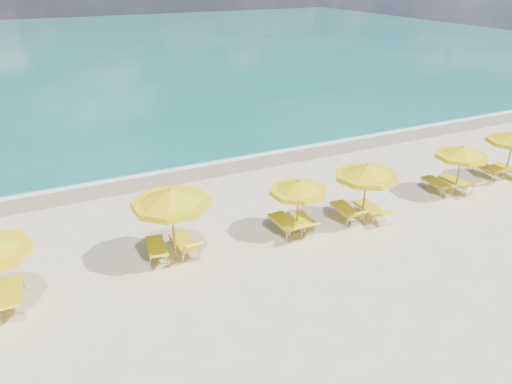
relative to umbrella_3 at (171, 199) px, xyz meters
name	(u,v)px	position (x,y,z in m)	size (l,w,h in m)	color
ground_plane	(275,239)	(3.55, -0.27, -2.19)	(120.00, 120.00, 0.00)	beige
ocean	(75,50)	(3.55, 47.73, -2.19)	(120.00, 80.00, 0.30)	#12675F
wet_sand_band	(201,169)	(3.55, 7.13, -2.19)	(120.00, 2.60, 0.01)	tan
foam_line	(195,163)	(3.55, 7.93, -2.19)	(120.00, 1.20, 0.03)	white
whitecap_near	(46,131)	(-2.45, 16.73, -2.19)	(14.00, 0.36, 0.05)	white
whitecap_far	(221,84)	(11.55, 23.73, -2.19)	(18.00, 0.30, 0.05)	white
umbrella_3	(171,199)	(0.00, 0.00, 0.00)	(3.32, 3.32, 2.57)	tan
umbrella_4	(298,188)	(4.46, -0.23, -0.42)	(2.59, 2.59, 2.08)	tan
umbrella_5	(367,172)	(7.08, -0.60, -0.18)	(2.73, 2.73, 2.36)	tan
umbrella_6	(462,153)	(12.12, -0.33, -0.34)	(2.57, 2.57, 2.17)	tan
lounger_2_right	(12,297)	(-4.89, -0.25, -1.96)	(0.77, 2.01, 0.74)	#A5A8AD
lounger_3_left	(157,251)	(-0.50, 0.42, -1.97)	(0.87, 1.89, 0.71)	#A5A8AD
lounger_3_right	(185,247)	(0.40, 0.23, -1.95)	(0.68, 1.86, 0.91)	#A5A8AD
lounger_4_left	(286,226)	(4.11, -0.04, -1.95)	(0.69, 1.99, 0.85)	#A5A8AD
lounger_4_right	(303,224)	(4.82, -0.07, -1.98)	(0.84, 1.76, 0.72)	#A5A8AD
lounger_5_left	(346,213)	(6.68, -0.13, -1.96)	(0.78, 1.90, 0.83)	#A5A8AD
lounger_5_right	(370,212)	(7.60, -0.41, -1.97)	(0.69, 1.93, 0.69)	#A5A8AD
lounger_6_left	(437,186)	(11.69, 0.25, -1.96)	(0.71, 1.91, 0.76)	#A5A8AD
lounger_6_right	(456,185)	(12.51, -0.02, -1.96)	(0.69, 1.95, 0.79)	#A5A8AD
lounger_7_left	(488,171)	(14.98, 0.46, -1.95)	(0.73, 1.92, 0.86)	#A5A8AD
lounger_7_right	(509,171)	(15.89, 0.09, -1.98)	(0.74, 1.83, 0.66)	#A5A8AD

